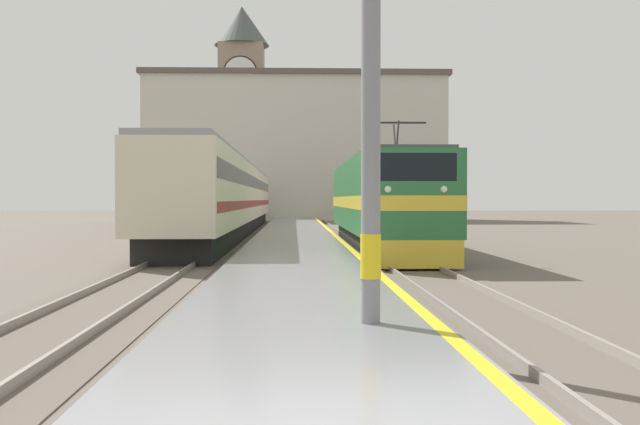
{
  "coord_description": "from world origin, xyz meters",
  "views": [
    {
      "loc": [
        -0.13,
        -5.03,
        2.06
      ],
      "look_at": [
        1.08,
        29.38,
        1.45
      ],
      "focal_mm": 42.0,
      "sensor_mm": 36.0,
      "label": 1
    }
  ],
  "objects": [
    {
      "name": "platform",
      "position": [
        0.0,
        25.0,
        0.2
      ],
      "size": [
        3.84,
        140.0,
        0.4
      ],
      "color": "gray",
      "rests_on": "ground"
    },
    {
      "name": "locomotive_train",
      "position": [
        3.32,
        24.21,
        1.89
      ],
      "size": [
        2.92,
        16.7,
        4.67
      ],
      "color": "black",
      "rests_on": "ground"
    },
    {
      "name": "clock_tower",
      "position": [
        -5.79,
        76.79,
        12.42
      ],
      "size": [
        5.96,
        5.96,
        23.05
      ],
      "color": "gray",
      "rests_on": "ground"
    },
    {
      "name": "rail_track_far",
      "position": [
        -3.87,
        25.0,
        0.03
      ],
      "size": [
        2.83,
        140.0,
        0.16
      ],
      "color": "#60564C",
      "rests_on": "ground"
    },
    {
      "name": "station_building",
      "position": [
        0.03,
        69.5,
        7.2
      ],
      "size": [
        29.6,
        8.73,
        14.35
      ],
      "color": "beige",
      "rests_on": "ground"
    },
    {
      "name": "rail_track_near",
      "position": [
        3.32,
        25.0,
        0.03
      ],
      "size": [
        2.84,
        140.0,
        0.16
      ],
      "color": "#60564C",
      "rests_on": "ground"
    },
    {
      "name": "catenary_mast",
      "position": [
        1.0,
        4.96,
        4.47
      ],
      "size": [
        2.72,
        0.28,
        8.16
      ],
      "color": "gray",
      "rests_on": "platform"
    },
    {
      "name": "passenger_train",
      "position": [
        -3.87,
        39.6,
        2.22
      ],
      "size": [
        2.92,
        45.53,
        4.13
      ],
      "color": "black",
      "rests_on": "ground"
    },
    {
      "name": "ground_plane",
      "position": [
        0.0,
        30.0,
        0.0
      ],
      "size": [
        200.0,
        200.0,
        0.0
      ],
      "primitive_type": "plane",
      "color": "#60564C"
    }
  ]
}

